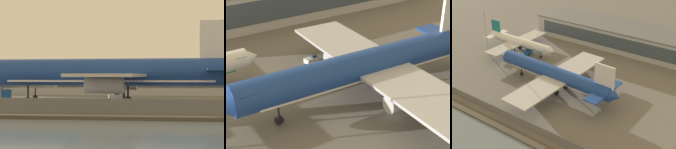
{
  "view_description": "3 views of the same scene",
  "coord_description": "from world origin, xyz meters",
  "views": [
    {
      "loc": [
        11.62,
        -78.35,
        5.8
      ],
      "look_at": [
        0.3,
        9.37,
        6.08
      ],
      "focal_mm": 70.0,
      "sensor_mm": 36.0,
      "label": 1
    },
    {
      "loc": [
        -37.25,
        -38.97,
        35.65
      ],
      "look_at": [
        -1.49,
        14.4,
        2.06
      ],
      "focal_mm": 60.0,
      "sensor_mm": 36.0,
      "label": 2
    },
    {
      "loc": [
        60.91,
        -72.55,
        60.94
      ],
      "look_at": [
        -1.02,
        15.62,
        2.21
      ],
      "focal_mm": 50.0,
      "sensor_mm": 36.0,
      "label": 3
    }
  ],
  "objects": [
    {
      "name": "shoreline_seawall",
      "position": [
        0.0,
        -20.5,
        0.25
      ],
      "size": [
        320.0,
        3.0,
        0.5
      ],
      "color": "#474238",
      "rests_on": "ground"
    },
    {
      "name": "ground_plane",
      "position": [
        0.0,
        0.0,
        0.0
      ],
      "size": [
        500.0,
        500.0,
        0.0
      ],
      "primitive_type": "plane",
      "color": "#66635E"
    },
    {
      "name": "passenger_jet_white_teal",
      "position": [
        -33.72,
        25.82,
        4.73
      ],
      "size": [
        40.1,
        33.94,
        12.4
      ],
      "color": "white",
      "rests_on": "ground"
    },
    {
      "name": "terminal_building",
      "position": [
        8.99,
        59.6,
        5.23
      ],
      "size": [
        100.68,
        21.94,
        10.43
      ],
      "color": "#B2B2B7",
      "rests_on": "ground"
    },
    {
      "name": "baggage_tug",
      "position": [
        -0.95,
        25.54,
        0.81
      ],
      "size": [
        3.46,
        2.23,
        1.8
      ],
      "color": "white",
      "rests_on": "ground"
    },
    {
      "name": "cargo_jet_blue",
      "position": [
        0.69,
        7.63,
        6.33
      ],
      "size": [
        55.11,
        47.03,
        16.58
      ],
      "color": "#193D93",
      "rests_on": "ground"
    },
    {
      "name": "apron_light_mast_apron_west",
      "position": [
        -43.32,
        14.96,
        11.49
      ],
      "size": [
        3.2,
        0.4,
        20.44
      ],
      "color": "#A8A8AD",
      "rests_on": "ground"
    },
    {
      "name": "ops_van",
      "position": [
        -28.47,
        26.13,
        1.28
      ],
      "size": [
        3.38,
        5.57,
        2.48
      ],
      "color": "#19519E",
      "rests_on": "ground"
    },
    {
      "name": "perimeter_fence",
      "position": [
        0.0,
        -16.0,
        1.28
      ],
      "size": [
        280.0,
        0.1,
        2.56
      ],
      "color": "slate",
      "rests_on": "ground"
    }
  ]
}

